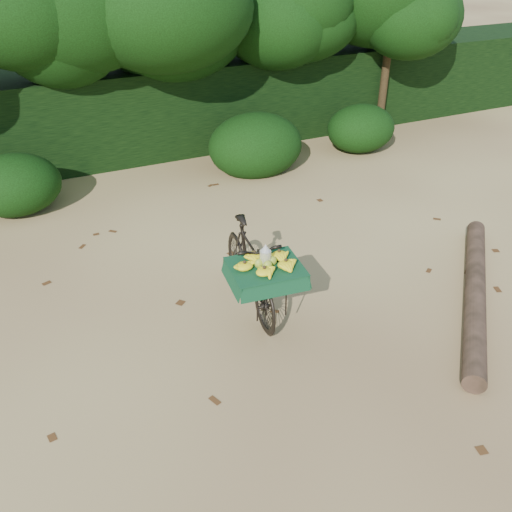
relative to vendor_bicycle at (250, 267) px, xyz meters
name	(u,v)px	position (x,y,z in m)	size (l,w,h in m)	color
ground	(289,302)	(0.48, -0.17, -0.59)	(80.00, 80.00, 0.00)	#D0B96F
vendor_bicycle	(250,267)	(0.00, 0.00, 0.00)	(0.89, 1.95, 1.15)	black
fallen_log	(475,291)	(2.76, -1.13, -0.45)	(0.26, 0.26, 3.63)	brown
hedge_backdrop	(152,108)	(0.48, 6.13, 0.31)	(26.00, 1.80, 1.80)	black
tree_row	(124,65)	(-0.17, 5.33, 1.41)	(14.50, 2.00, 4.00)	black
bush_clumps	(208,156)	(0.98, 4.13, -0.14)	(8.80, 1.70, 0.90)	black
leaf_litter	(267,277)	(0.48, 0.48, -0.58)	(7.00, 7.30, 0.01)	#4B2C14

